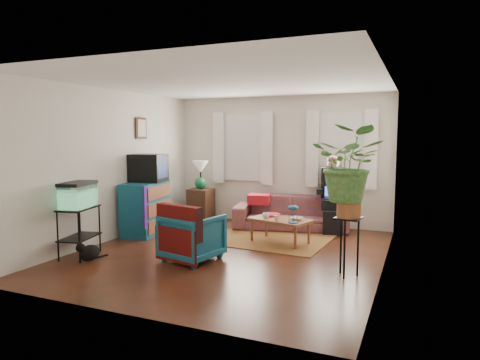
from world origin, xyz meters
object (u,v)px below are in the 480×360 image
at_px(armchair, 192,235).
at_px(coffee_table, 280,231).
at_px(sofa, 291,207).
at_px(plant_stand, 348,247).
at_px(aquarium_stand, 80,232).
at_px(dresser, 146,208).
at_px(side_table, 201,204).

distance_m(armchair, coffee_table, 1.70).
relative_size(sofa, plant_stand, 2.82).
distance_m(coffee_table, plant_stand, 1.86).
bearing_deg(aquarium_stand, sofa, 39.65).
bearing_deg(armchair, dresser, -23.06).
bearing_deg(dresser, sofa, 22.15).
height_order(sofa, armchair, sofa).
distance_m(sofa, plant_stand, 2.85).
bearing_deg(armchair, plant_stand, -163.73).
height_order(dresser, aquarium_stand, dresser).
xyz_separation_m(side_table, armchair, (1.30, -2.68, 0.04)).
bearing_deg(side_table, armchair, -64.18).
bearing_deg(coffee_table, sofa, 113.68).
relative_size(sofa, aquarium_stand, 2.92).
distance_m(sofa, dresser, 2.77).
relative_size(sofa, side_table, 3.25).
xyz_separation_m(dresser, aquarium_stand, (-0.01, -1.67, -0.11)).
bearing_deg(dresser, armchair, -44.39).
bearing_deg(armchair, sofa, -93.45).
relative_size(aquarium_stand, plant_stand, 0.97).
relative_size(side_table, coffee_table, 0.67).
distance_m(side_table, aquarium_stand, 3.20).
relative_size(sofa, armchair, 2.89).
bearing_deg(armchair, aquarium_stand, 29.45).
relative_size(aquarium_stand, armchair, 0.99).
bearing_deg(plant_stand, coffee_table, 135.73).
height_order(coffee_table, plant_stand, plant_stand).
distance_m(dresser, plant_stand, 3.97).
relative_size(armchair, plant_stand, 0.98).
height_order(side_table, armchair, armchair).
distance_m(aquarium_stand, coffee_table, 3.19).
distance_m(dresser, aquarium_stand, 1.67).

